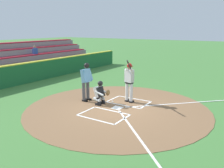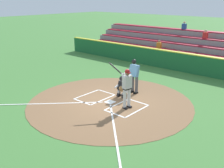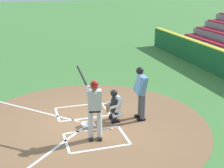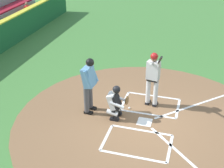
# 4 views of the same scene
# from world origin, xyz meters

# --- Properties ---
(ground_plane) EXTENTS (120.00, 120.00, 0.00)m
(ground_plane) POSITION_xyz_m (0.00, 0.00, 0.00)
(ground_plane) COLOR #427A38
(dirt_circle) EXTENTS (8.00, 8.00, 0.01)m
(dirt_circle) POSITION_xyz_m (0.00, 0.00, 0.01)
(dirt_circle) COLOR brown
(dirt_circle) RESTS_ON ground
(home_plate_and_chalk) EXTENTS (7.93, 4.91, 0.01)m
(home_plate_and_chalk) POSITION_xyz_m (0.00, 0.88, 0.01)
(home_plate_and_chalk) COLOR white
(home_plate_and_chalk) RESTS_ON dirt_circle
(batter) EXTENTS (1.03, 0.58, 2.13)m
(batter) POSITION_xyz_m (-1.03, 0.02, 1.10)
(batter) COLOR silver
(batter) RESTS_ON ground
(catcher) EXTENTS (0.59, 0.60, 1.13)m
(catcher) POSITION_xyz_m (-0.00, -0.91, 0.59)
(catcher) COLOR black
(catcher) RESTS_ON ground
(plate_umpire) EXTENTS (0.60, 0.44, 1.86)m
(plate_umpire) POSITION_xyz_m (-0.11, -1.80, 1.08)
(plate_umpire) COLOR #4C4C51
(plate_umpire) RESTS_ON ground
(baseball) EXTENTS (0.07, 0.07, 0.07)m
(baseball) POSITION_xyz_m (-0.60, -0.62, 0.04)
(baseball) COLOR white
(baseball) RESTS_ON ground
(backstop_wall) EXTENTS (22.00, 0.36, 1.31)m
(backstop_wall) POSITION_xyz_m (0.00, -7.50, 0.65)
(backstop_wall) COLOR #1E6033
(backstop_wall) RESTS_ON ground
(bleacher_stand) EXTENTS (20.00, 4.25, 3.00)m
(bleacher_stand) POSITION_xyz_m (-0.00, -10.76, 0.85)
(bleacher_stand) COLOR gray
(bleacher_stand) RESTS_ON ground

